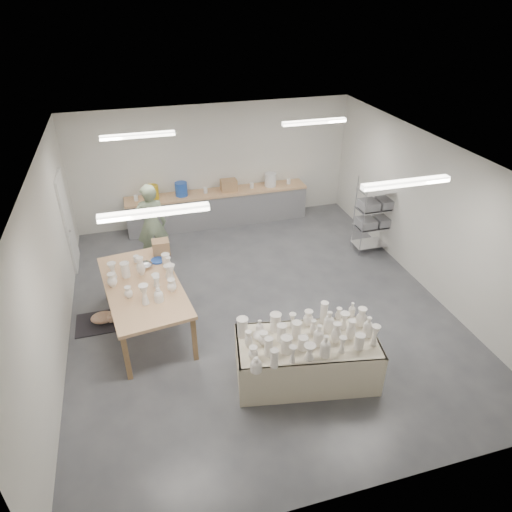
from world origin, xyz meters
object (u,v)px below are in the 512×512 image
object	(u,v)px
drying_table	(307,356)
work_table	(146,281)
potter	(151,224)
red_stool	(154,244)

from	to	relation	value
drying_table	work_table	distance (m)	3.09
drying_table	potter	world-z (taller)	potter
work_table	potter	distance (m)	2.21
work_table	red_stool	distance (m)	2.56
potter	drying_table	bearing A→B (deg)	111.02
work_table	drying_table	bearing A→B (deg)	-50.11
drying_table	potter	bearing A→B (deg)	125.07
drying_table	potter	size ratio (longest dim) A/B	1.25
drying_table	work_table	xyz separation A→B (m)	(-2.25, 2.06, 0.49)
drying_table	work_table	world-z (taller)	work_table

